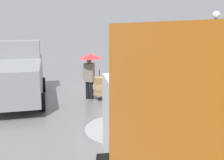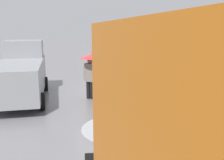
{
  "view_description": "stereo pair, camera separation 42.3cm",
  "coord_description": "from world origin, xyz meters",
  "px_view_note": "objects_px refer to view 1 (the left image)",
  "views": [
    {
      "loc": [
        1.76,
        12.1,
        3.36
      ],
      "look_at": [
        -0.29,
        1.44,
        1.05
      ],
      "focal_mm": 41.51,
      "sensor_mm": 36.0,
      "label": 1
    },
    {
      "loc": [
        1.34,
        12.17,
        3.36
      ],
      "look_at": [
        -0.29,
        1.44,
        1.05
      ],
      "focal_mm": 41.51,
      "sensor_mm": 36.0,
      "label": 2
    }
  ],
  "objects_px": {
    "pedestrian_pink_side": "(139,66)",
    "pedestrian_black_side": "(135,62)",
    "pedestrian_white_side": "(90,65)",
    "street_lamp": "(213,52)",
    "cargo_van_parked_right": "(19,74)",
    "shopping_cart_vendor": "(121,87)",
    "hand_dolly_boxes": "(99,87)"
  },
  "relations": [
    {
      "from": "pedestrian_white_side",
      "to": "pedestrian_pink_side",
      "type": "bearing_deg",
      "value": 162.81
    },
    {
      "from": "hand_dolly_boxes",
      "to": "street_lamp",
      "type": "relative_size",
      "value": 0.34
    },
    {
      "from": "hand_dolly_boxes",
      "to": "street_lamp",
      "type": "height_order",
      "value": "street_lamp"
    },
    {
      "from": "shopping_cart_vendor",
      "to": "street_lamp",
      "type": "xyz_separation_m",
      "value": [
        -3.0,
        2.4,
        1.8
      ]
    },
    {
      "from": "pedestrian_pink_side",
      "to": "pedestrian_white_side",
      "type": "distance_m",
      "value": 2.19
    },
    {
      "from": "hand_dolly_boxes",
      "to": "pedestrian_pink_side",
      "type": "relative_size",
      "value": 0.61
    },
    {
      "from": "pedestrian_black_side",
      "to": "street_lamp",
      "type": "relative_size",
      "value": 0.56
    },
    {
      "from": "shopping_cart_vendor",
      "to": "pedestrian_pink_side",
      "type": "relative_size",
      "value": 0.49
    },
    {
      "from": "cargo_van_parked_right",
      "to": "shopping_cart_vendor",
      "type": "xyz_separation_m",
      "value": [
        -4.57,
        0.76,
        -0.61
      ]
    },
    {
      "from": "pedestrian_black_side",
      "to": "street_lamp",
      "type": "bearing_deg",
      "value": 122.68
    },
    {
      "from": "shopping_cart_vendor",
      "to": "street_lamp",
      "type": "height_order",
      "value": "street_lamp"
    },
    {
      "from": "cargo_van_parked_right",
      "to": "shopping_cart_vendor",
      "type": "height_order",
      "value": "cargo_van_parked_right"
    },
    {
      "from": "shopping_cart_vendor",
      "to": "pedestrian_white_side",
      "type": "height_order",
      "value": "pedestrian_white_side"
    },
    {
      "from": "cargo_van_parked_right",
      "to": "pedestrian_black_side",
      "type": "bearing_deg",
      "value": -178.58
    },
    {
      "from": "pedestrian_pink_side",
      "to": "pedestrian_white_side",
      "type": "bearing_deg",
      "value": -17.19
    },
    {
      "from": "cargo_van_parked_right",
      "to": "shopping_cart_vendor",
      "type": "bearing_deg",
      "value": 170.55
    },
    {
      "from": "pedestrian_black_side",
      "to": "cargo_van_parked_right",
      "type": "bearing_deg",
      "value": 1.42
    },
    {
      "from": "hand_dolly_boxes",
      "to": "pedestrian_white_side",
      "type": "distance_m",
      "value": 1.06
    },
    {
      "from": "cargo_van_parked_right",
      "to": "shopping_cart_vendor",
      "type": "distance_m",
      "value": 4.67
    },
    {
      "from": "pedestrian_white_side",
      "to": "pedestrian_black_side",
      "type": "bearing_deg",
      "value": -164.71
    },
    {
      "from": "pedestrian_pink_side",
      "to": "pedestrian_white_side",
      "type": "xyz_separation_m",
      "value": [
        2.09,
        -0.65,
        0.0
      ]
    },
    {
      "from": "pedestrian_black_side",
      "to": "pedestrian_white_side",
      "type": "relative_size",
      "value": 1.0
    },
    {
      "from": "cargo_van_parked_right",
      "to": "street_lamp",
      "type": "bearing_deg",
      "value": 157.36
    },
    {
      "from": "pedestrian_pink_side",
      "to": "shopping_cart_vendor",
      "type": "bearing_deg",
      "value": -28.32
    },
    {
      "from": "shopping_cart_vendor",
      "to": "street_lamp",
      "type": "relative_size",
      "value": 0.27
    },
    {
      "from": "pedestrian_pink_side",
      "to": "pedestrian_black_side",
      "type": "xyz_separation_m",
      "value": [
        -0.19,
        -1.27,
        -0.01
      ]
    },
    {
      "from": "pedestrian_black_side",
      "to": "street_lamp",
      "type": "xyz_separation_m",
      "value": [
        -2.11,
        3.29,
        0.8
      ]
    },
    {
      "from": "shopping_cart_vendor",
      "to": "pedestrian_black_side",
      "type": "height_order",
      "value": "pedestrian_black_side"
    },
    {
      "from": "cargo_van_parked_right",
      "to": "hand_dolly_boxes",
      "type": "distance_m",
      "value": 3.64
    },
    {
      "from": "pedestrian_white_side",
      "to": "street_lamp",
      "type": "distance_m",
      "value": 5.2
    },
    {
      "from": "pedestrian_white_side",
      "to": "cargo_van_parked_right",
      "type": "bearing_deg",
      "value": -8.75
    },
    {
      "from": "pedestrian_pink_side",
      "to": "pedestrian_black_side",
      "type": "bearing_deg",
      "value": -98.56
    }
  ]
}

